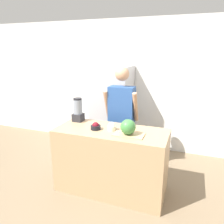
# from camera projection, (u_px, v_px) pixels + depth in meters

# --- Properties ---
(ground_plane) EXTENTS (14.00, 14.00, 0.00)m
(ground_plane) POSITION_uv_depth(u_px,v_px,m) (103.00, 202.00, 2.97)
(ground_plane) COLOR #7F6B51
(wall_back) EXTENTS (8.00, 0.06, 2.60)m
(wall_back) POSITION_uv_depth(u_px,v_px,m) (140.00, 86.00, 4.42)
(wall_back) COLOR white
(wall_back) RESTS_ON ground_plane
(counter_island) EXTENTS (1.56, 0.67, 0.93)m
(counter_island) POSITION_uv_depth(u_px,v_px,m) (111.00, 160.00, 3.15)
(counter_island) COLOR tan
(counter_island) RESTS_ON ground_plane
(refrigerator) EXTENTS (0.74, 0.69, 1.71)m
(refrigerator) POSITION_uv_depth(u_px,v_px,m) (112.00, 110.00, 4.36)
(refrigerator) COLOR #B7B7BC
(refrigerator) RESTS_ON ground_plane
(person) EXTENTS (0.56, 0.27, 1.75)m
(person) POSITION_uv_depth(u_px,v_px,m) (121.00, 118.00, 3.64)
(person) COLOR #4C608C
(person) RESTS_ON ground_plane
(cutting_board) EXTENTS (0.40, 0.22, 0.01)m
(cutting_board) POSITION_uv_depth(u_px,v_px,m) (129.00, 135.00, 2.83)
(cutting_board) COLOR tan
(cutting_board) RESTS_ON counter_island
(watermelon) EXTENTS (0.20, 0.20, 0.20)m
(watermelon) POSITION_uv_depth(u_px,v_px,m) (128.00, 127.00, 2.80)
(watermelon) COLOR #3D7F3D
(watermelon) RESTS_ON cutting_board
(bowl_cherries) EXTENTS (0.14, 0.14, 0.11)m
(bowl_cherries) POSITION_uv_depth(u_px,v_px,m) (96.00, 127.00, 3.03)
(bowl_cherries) COLOR black
(bowl_cherries) RESTS_ON counter_island
(bowl_cream) EXTENTS (0.13, 0.13, 0.12)m
(bowl_cream) POSITION_uv_depth(u_px,v_px,m) (112.00, 127.00, 2.99)
(bowl_cream) COLOR beige
(bowl_cream) RESTS_ON counter_island
(blender) EXTENTS (0.15, 0.15, 0.36)m
(blender) POSITION_uv_depth(u_px,v_px,m) (78.00, 110.00, 3.36)
(blender) COLOR #28282D
(blender) RESTS_ON counter_island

